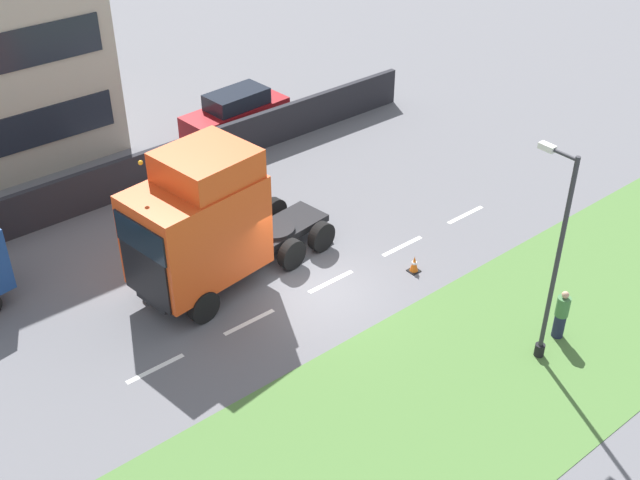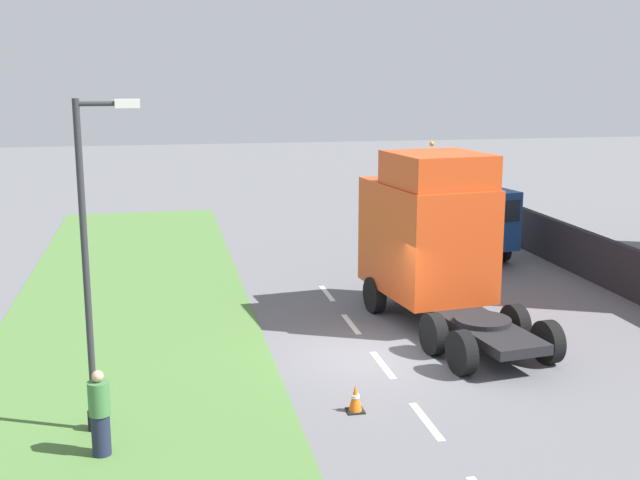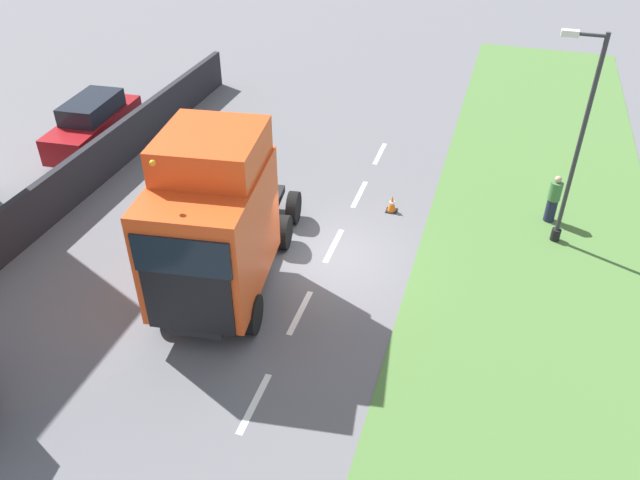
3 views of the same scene
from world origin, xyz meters
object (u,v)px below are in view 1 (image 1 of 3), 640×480
lorry_cab (204,224)px  traffic_cone_lead (414,264)px  parked_car (236,114)px  pedestrian (561,315)px  lamp_post (552,268)px

lorry_cab → traffic_cone_lead: size_ratio=12.67×
lorry_cab → traffic_cone_lead: lorry_cab is taller
traffic_cone_lead → parked_car: bearing=-6.0°
lorry_cab → pedestrian: bearing=-149.7°
lorry_cab → parked_car: lorry_cab is taller
parked_car → lorry_cab: bearing=136.6°
lamp_post → traffic_cone_lead: bearing=-1.8°
parked_car → traffic_cone_lead: bearing=169.7°
lorry_cab → lamp_post: 10.20m
parked_car → traffic_cone_lead: size_ratio=8.36×
lorry_cab → parked_car: size_ratio=1.51×
parked_car → lamp_post: bearing=171.0°
parked_car → pedestrian: size_ratio=2.98×
lorry_cab → lamp_post: (-8.58, -5.48, 0.62)m
parked_car → lamp_post: lamp_post is taller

